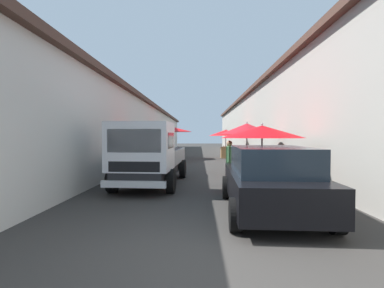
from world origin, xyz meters
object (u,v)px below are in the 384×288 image
object	(u,v)px
fruit_stall_near_left	(263,138)
hatchback_car	(270,179)
fruit_stall_near_right	(142,134)
plastic_stool	(235,169)
fruit_stall_far_left	(172,133)
delivery_truck	(147,156)
vendor_in_shade	(229,159)
fruit_stall_mid_lane	(226,135)
vendor_by_crates	(165,146)
parked_scooter	(152,160)
fruit_stall_far_right	(248,134)

from	to	relation	value
fruit_stall_near_left	hatchback_car	bearing A→B (deg)	170.27
fruit_stall_near_right	plastic_stool	size ratio (longest dim) A/B	5.46
fruit_stall_far_left	hatchback_car	size ratio (longest dim) A/B	0.72
fruit_stall_near_left	plastic_stool	xyz separation A→B (m)	(2.48, 0.54, -1.28)
delivery_truck	plastic_stool	world-z (taller)	delivery_truck
fruit_stall_near_right	vendor_in_shade	world-z (taller)	fruit_stall_near_right
fruit_stall_far_left	delivery_truck	size ratio (longest dim) A/B	0.58
fruit_stall_far_left	fruit_stall_mid_lane	world-z (taller)	fruit_stall_far_left
fruit_stall_mid_lane	plastic_stool	size ratio (longest dim) A/B	5.91
vendor_by_crates	parked_scooter	distance (m)	4.28
fruit_stall_near_right	hatchback_car	distance (m)	7.50
fruit_stall_far_left	delivery_truck	world-z (taller)	fruit_stall_far_left
hatchback_car	vendor_in_shade	world-z (taller)	vendor_in_shade
fruit_stall_near_right	vendor_in_shade	distance (m)	4.52
vendor_in_shade	plastic_stool	distance (m)	1.80
fruit_stall_near_right	vendor_in_shade	xyz separation A→B (m)	(-2.62, -3.57, -0.89)
hatchback_car	vendor_in_shade	bearing A→B (deg)	7.81
delivery_truck	parked_scooter	bearing A→B (deg)	8.17
hatchback_car	vendor_by_crates	bearing A→B (deg)	17.17
fruit_stall_far_left	parked_scooter	bearing A→B (deg)	175.51
plastic_stool	fruit_stall_far_left	bearing A→B (deg)	20.78
fruit_stall_near_left	parked_scooter	world-z (taller)	fruit_stall_near_left
fruit_stall_near_left	plastic_stool	size ratio (longest dim) A/B	6.05
fruit_stall_far_left	vendor_in_shade	bearing A→B (deg)	-164.34
fruit_stall_far_left	vendor_by_crates	bearing A→B (deg)	170.57
delivery_truck	hatchback_car	bearing A→B (deg)	-130.18
fruit_stall_mid_lane	vendor_by_crates	xyz separation A→B (m)	(-2.80, 4.29, -0.76)
fruit_stall_far_left	fruit_stall_near_right	bearing A→B (deg)	175.97
delivery_truck	vendor_by_crates	xyz separation A→B (m)	(9.65, 0.61, -0.06)
hatchback_car	delivery_truck	bearing A→B (deg)	49.82
fruit_stall_near_right	parked_scooter	xyz separation A→B (m)	(1.89, -0.08, -1.31)
fruit_stall_far_left	vendor_in_shade	world-z (taller)	fruit_stall_far_left
vendor_by_crates	fruit_stall_near_left	bearing A→B (deg)	-155.82
vendor_by_crates	plastic_stool	size ratio (longest dim) A/B	3.88
fruit_stall_near_right	fruit_stall_mid_lane	bearing A→B (deg)	-26.92
vendor_by_crates	plastic_stool	world-z (taller)	vendor_by_crates
fruit_stall_far_right	fruit_stall_near_left	bearing A→B (deg)	177.64
fruit_stall_far_left	vendor_in_shade	xyz separation A→B (m)	(-10.70, -3.00, -1.05)
vendor_in_shade	parked_scooter	distance (m)	5.71
fruit_stall_near_left	delivery_truck	distance (m)	3.73
fruit_stall_far_left	fruit_stall_far_right	world-z (taller)	fruit_stall_far_left
fruit_stall_near_left	vendor_by_crates	world-z (taller)	fruit_stall_near_left
parked_scooter	hatchback_car	bearing A→B (deg)	-153.85
fruit_stall_mid_lane	vendor_by_crates	size ratio (longest dim) A/B	1.52
fruit_stall_near_right	fruit_stall_far_right	world-z (taller)	fruit_stall_far_right
fruit_stall_far_left	fruit_stall_near_left	size ratio (longest dim) A/B	1.10
fruit_stall_near_left	vendor_by_crates	bearing A→B (deg)	24.18
parked_scooter	delivery_truck	bearing A→B (deg)	-171.83
fruit_stall_near_left	delivery_truck	world-z (taller)	fruit_stall_near_left
fruit_stall_near_left	hatchback_car	distance (m)	2.96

